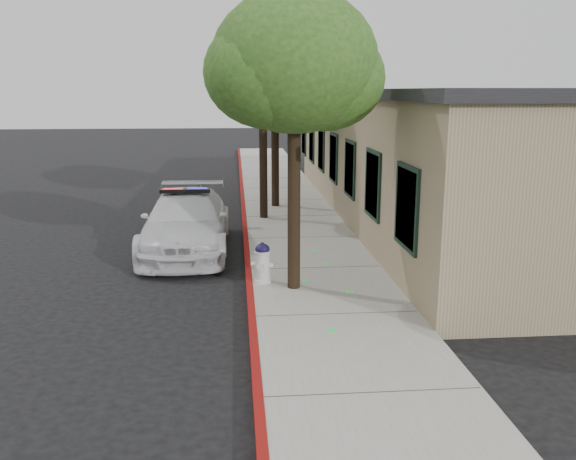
{
  "coord_description": "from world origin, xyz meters",
  "views": [
    {
      "loc": [
        -0.18,
        -10.4,
        4.2
      ],
      "look_at": [
        0.88,
        1.78,
        1.35
      ],
      "focal_mm": 37.44,
      "sensor_mm": 36.0,
      "label": 1
    }
  ],
  "objects_px": {
    "street_tree_far": "(276,77)",
    "fire_hydrant": "(262,263)",
    "street_tree_near": "(295,69)",
    "street_tree_mid": "(263,78)",
    "clapboard_building": "(444,155)",
    "police_car": "(186,222)"
  },
  "relations": [
    {
      "from": "fire_hydrant",
      "to": "street_tree_mid",
      "type": "relative_size",
      "value": 0.15
    },
    {
      "from": "clapboard_building",
      "to": "street_tree_near",
      "type": "distance_m",
      "value": 9.66
    },
    {
      "from": "clapboard_building",
      "to": "street_tree_mid",
      "type": "bearing_deg",
      "value": -178.8
    },
    {
      "from": "clapboard_building",
      "to": "street_tree_far",
      "type": "height_order",
      "value": "street_tree_far"
    },
    {
      "from": "street_tree_far",
      "to": "fire_hydrant",
      "type": "bearing_deg",
      "value": -95.88
    },
    {
      "from": "fire_hydrant",
      "to": "street_tree_far",
      "type": "relative_size",
      "value": 0.15
    },
    {
      "from": "fire_hydrant",
      "to": "street_tree_far",
      "type": "distance_m",
      "value": 9.78
    },
    {
      "from": "fire_hydrant",
      "to": "street_tree_near",
      "type": "bearing_deg",
      "value": -16.05
    },
    {
      "from": "clapboard_building",
      "to": "fire_hydrant",
      "type": "relative_size",
      "value": 23.59
    },
    {
      "from": "clapboard_building",
      "to": "street_tree_mid",
      "type": "relative_size",
      "value": 3.55
    },
    {
      "from": "street_tree_mid",
      "to": "fire_hydrant",
      "type": "bearing_deg",
      "value": -92.98
    },
    {
      "from": "clapboard_building",
      "to": "street_tree_mid",
      "type": "height_order",
      "value": "street_tree_mid"
    },
    {
      "from": "street_tree_mid",
      "to": "street_tree_far",
      "type": "relative_size",
      "value": 0.98
    },
    {
      "from": "fire_hydrant",
      "to": "street_tree_mid",
      "type": "distance_m",
      "value": 7.96
    },
    {
      "from": "police_car",
      "to": "street_tree_far",
      "type": "xyz_separation_m",
      "value": [
        2.78,
        5.48,
        3.85
      ]
    },
    {
      "from": "fire_hydrant",
      "to": "street_tree_near",
      "type": "xyz_separation_m",
      "value": [
        0.65,
        -0.4,
        4.02
      ]
    },
    {
      "from": "street_tree_near",
      "to": "street_tree_far",
      "type": "bearing_deg",
      "value": 88.36
    },
    {
      "from": "clapboard_building",
      "to": "police_car",
      "type": "height_order",
      "value": "clapboard_building"
    },
    {
      "from": "police_car",
      "to": "street_tree_near",
      "type": "bearing_deg",
      "value": -55.84
    },
    {
      "from": "clapboard_building",
      "to": "street_tree_far",
      "type": "xyz_separation_m",
      "value": [
        -5.43,
        1.85,
        2.52
      ]
    },
    {
      "from": "street_tree_mid",
      "to": "street_tree_far",
      "type": "distance_m",
      "value": 2.05
    },
    {
      "from": "fire_hydrant",
      "to": "street_tree_near",
      "type": "relative_size",
      "value": 0.15
    }
  ]
}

